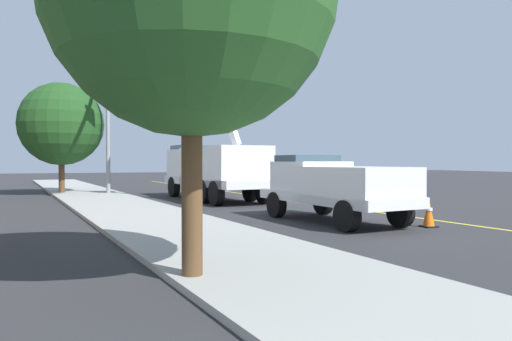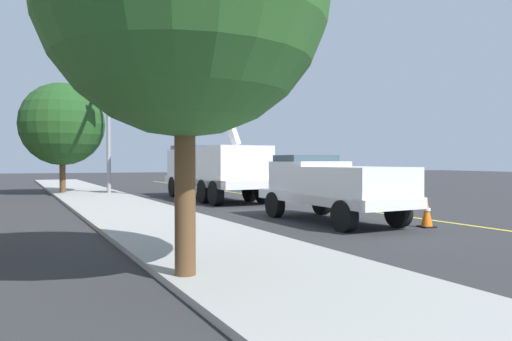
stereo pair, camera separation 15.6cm
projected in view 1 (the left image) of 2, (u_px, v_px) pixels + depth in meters
ground at (299, 202)px, 21.94m from camera, size 120.00×120.00×0.00m
sidewalk_far_side at (124, 208)px, 18.23m from camera, size 59.93×11.73×0.12m
lane_centre_stripe at (299, 201)px, 21.94m from camera, size 49.56×6.96×0.01m
utility_bucket_truck at (213, 166)px, 23.00m from camera, size 8.46×4.11×6.90m
service_pickup_truck at (334, 185)px, 14.57m from camera, size 5.83×2.84×2.06m
passing_minivan at (250, 174)px, 33.08m from camera, size 5.01×2.54×1.69m
traffic_cone_leading at (429, 213)px, 13.43m from camera, size 0.40×0.40×0.82m
traffic_cone_mid_front at (218, 186)px, 27.65m from camera, size 0.40×0.40×0.80m
traffic_signal_mast at (114, 92)px, 24.70m from camera, size 5.68×1.01×8.23m
street_tree_right at (61, 124)px, 26.49m from camera, size 4.59×4.59×6.22m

